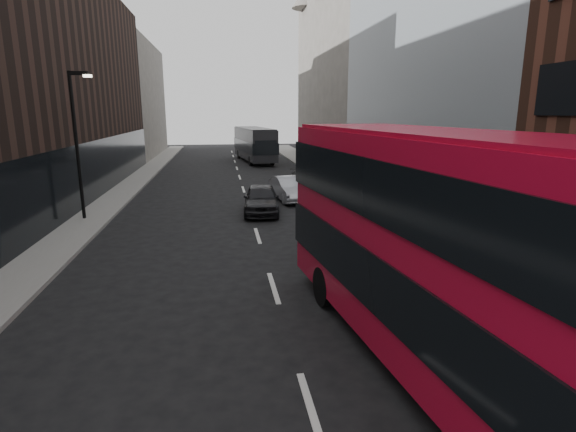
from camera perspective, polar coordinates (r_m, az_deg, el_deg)
name	(u,v)px	position (r m, az deg, el deg)	size (l,w,h in m)	color
sidewalk_right	(352,188)	(31.72, 8.09, 3.52)	(3.00, 80.00, 0.15)	slate
sidewalk_left	(121,194)	(31.11, -20.48, 2.62)	(2.00, 80.00, 0.15)	slate
building_modern_block	(444,30)	(29.36, 19.17, 21.45)	(5.03, 22.00, 20.00)	#9AA0A4
building_victorian	(339,69)	(50.80, 6.51, 18.00)	(6.50, 24.00, 21.00)	#625D57
building_left_mid	(76,87)	(36.40, -25.34, 14.60)	(5.00, 24.00, 14.00)	black
building_left_far	(133,101)	(57.84, -19.03, 13.66)	(5.00, 20.00, 13.00)	#625D57
street_lamp	(77,136)	(23.95, -25.17, 9.20)	(1.06, 0.22, 7.00)	black
red_bus	(455,248)	(9.30, 20.44, -3.80)	(4.31, 12.52, 4.97)	#AC0A25
grey_bus	(254,144)	(48.72, -4.30, 9.15)	(3.97, 11.32, 3.59)	black
car_a	(261,199)	(24.00, -3.42, 2.19)	(1.81, 4.51, 1.54)	black
car_b	(289,189)	(27.42, 0.15, 3.50)	(1.52, 4.37, 1.44)	#95969D
car_c	(303,180)	(31.47, 1.93, 4.58)	(1.75, 4.29, 1.25)	black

